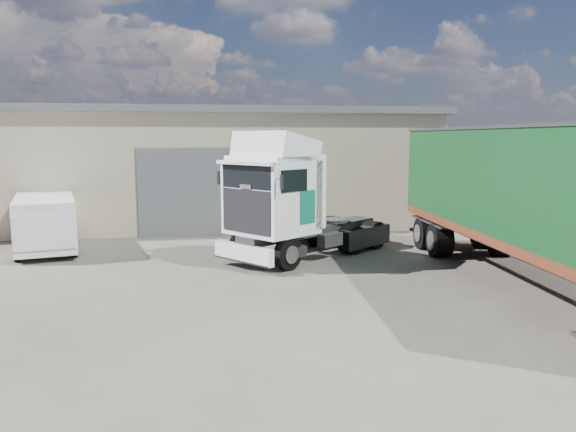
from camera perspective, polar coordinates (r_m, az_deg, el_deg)
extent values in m
plane|color=#2B2822|center=(13.69, -2.20, -9.06)|extent=(120.00, 120.00, 0.00)
cube|color=#B5AB8B|center=(29.39, -17.74, 4.67)|extent=(30.00, 12.00, 5.00)
cube|color=#5D5F62|center=(29.37, -17.96, 9.83)|extent=(30.60, 12.60, 0.30)
cube|color=#5D5F62|center=(23.09, -10.08, 2.37)|extent=(4.00, 0.08, 3.60)
cube|color=#5D5F62|center=(29.38, -17.98, 10.22)|extent=(30.60, 0.40, 0.15)
cube|color=brown|center=(23.20, 25.30, 0.38)|extent=(0.35, 26.00, 2.50)
cylinder|color=black|center=(17.75, -2.42, -3.43)|extent=(2.22, 2.45, 1.00)
cylinder|color=black|center=(20.16, 4.30, -2.06)|extent=(2.25, 2.48, 1.00)
cylinder|color=black|center=(21.20, 6.54, -1.60)|extent=(2.25, 2.48, 1.00)
cube|color=#2D2D30|center=(19.32, 2.38, -1.44)|extent=(5.43, 4.51, 0.28)
cube|color=white|center=(17.15, -4.56, -3.79)|extent=(1.67, 2.04, 0.52)
cube|color=white|center=(17.73, -1.69, 1.95)|extent=(3.16, 3.20, 2.31)
cube|color=black|center=(17.03, -4.26, 0.48)|extent=(1.32, 1.67, 1.32)
cube|color=black|center=(16.93, -4.24, 3.97)|extent=(1.35, 1.70, 0.71)
cube|color=white|center=(17.77, -1.27, 6.77)|extent=(2.88, 2.97, 1.16)
cube|color=#0E624F|center=(18.87, -3.43, 1.51)|extent=(0.56, 0.44, 1.04)
cube|color=#0E624F|center=(17.23, 2.00, 0.91)|extent=(0.56, 0.44, 1.04)
cylinder|color=#2D2D30|center=(20.22, 4.65, -0.46)|extent=(1.46, 1.46, 0.11)
cylinder|color=black|center=(20.66, 17.31, -1.96)|extent=(2.82, 1.31, 1.14)
cube|color=#2D2D30|center=(16.71, 23.11, -3.15)|extent=(1.66, 12.97, 0.38)
cube|color=#602B16|center=(16.65, 23.18, -1.94)|extent=(3.49, 13.08, 0.26)
cube|color=black|center=(16.48, 23.47, 3.31)|extent=(3.49, 13.08, 2.80)
cube|color=#2D2D30|center=(16.44, 23.75, 8.26)|extent=(3.56, 13.15, 0.09)
cylinder|color=black|center=(20.25, -23.36, -3.14)|extent=(2.05, 1.12, 0.67)
cylinder|color=black|center=(23.44, -23.32, -1.69)|extent=(2.05, 1.12, 0.67)
cube|color=white|center=(21.73, -23.44, -0.47)|extent=(2.99, 4.98, 1.72)
cube|color=white|center=(19.84, -23.47, -1.38)|extent=(2.04, 1.34, 1.11)
cube|color=black|center=(19.96, -23.55, 0.29)|extent=(1.74, 0.51, 0.61)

